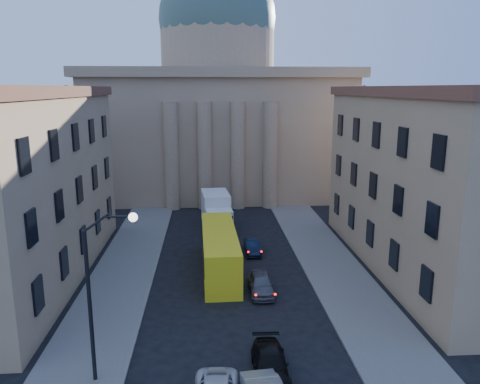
% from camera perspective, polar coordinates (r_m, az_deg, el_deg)
% --- Properties ---
extents(sidewalk_left, '(5.00, 60.00, 0.15)m').
position_cam_1_polar(sidewalk_left, '(35.33, -15.15, -12.08)').
color(sidewalk_left, '#625E5A').
rests_on(sidewalk_left, ground).
extents(sidewalk_right, '(5.00, 60.00, 0.15)m').
position_cam_1_polar(sidewalk_right, '(36.12, 12.95, -11.40)').
color(sidewalk_right, '#625E5A').
rests_on(sidewalk_right, ground).
extents(church, '(68.02, 28.76, 36.60)m').
position_cam_1_polar(church, '(69.04, -2.66, 10.33)').
color(church, '#92765A').
rests_on(church, ground).
extents(building_left, '(11.60, 26.60, 14.70)m').
position_cam_1_polar(building_left, '(39.33, -26.89, 0.75)').
color(building_left, tan).
rests_on(building_left, ground).
extents(building_right, '(11.60, 26.60, 14.70)m').
position_cam_1_polar(building_right, '(40.73, 23.34, 1.45)').
color(building_right, tan).
rests_on(building_right, ground).
extents(street_lamp, '(2.62, 0.44, 8.83)m').
position_cam_1_polar(street_lamp, '(24.00, -16.76, -10.69)').
color(street_lamp, black).
rests_on(street_lamp, ground).
extents(car_right_mid, '(1.87, 4.44, 1.28)m').
position_cam_1_polar(car_right_mid, '(25.73, 3.68, -20.18)').
color(car_right_mid, black).
rests_on(car_right_mid, ground).
extents(car_right_far, '(1.72, 4.22, 1.43)m').
position_cam_1_polar(car_right_far, '(34.49, 2.58, -11.09)').
color(car_right_far, '#535459').
rests_on(car_right_far, ground).
extents(car_right_distant, '(1.32, 3.73, 1.23)m').
position_cam_1_polar(car_right_distant, '(42.39, 1.52, -6.64)').
color(car_right_distant, black).
rests_on(car_right_distant, ground).
extents(city_bus, '(3.00, 11.79, 3.31)m').
position_cam_1_polar(city_bus, '(38.12, -2.50, -7.03)').
color(city_bus, yellow).
rests_on(city_bus, ground).
extents(box_truck, '(3.24, 7.01, 3.74)m').
position_cam_1_polar(box_truck, '(49.08, -2.87, -2.54)').
color(box_truck, silver).
rests_on(box_truck, ground).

